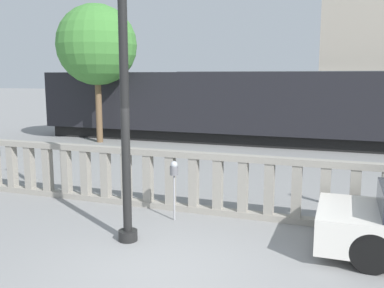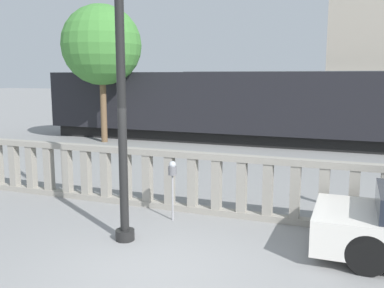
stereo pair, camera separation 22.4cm
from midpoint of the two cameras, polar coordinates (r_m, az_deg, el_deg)
ground_plane at (r=7.05m, az=-3.75°, el=-16.83°), size 160.00×160.00×0.00m
balustrade at (r=9.53m, az=3.98°, el=-5.40°), size 14.46×0.24×1.39m
lamppost at (r=7.80m, az=-8.66°, el=9.84°), size 0.36×0.36×6.51m
parking_meter at (r=9.08m, az=-1.92°, el=-3.83°), size 0.18×0.18×1.30m
train_near at (r=19.66m, az=12.30°, el=4.91°), size 22.40×3.07×3.84m
train_far at (r=31.17m, az=16.47°, el=6.36°), size 18.60×2.61×3.99m
tree_right at (r=20.34m, az=-11.66°, el=12.76°), size 3.63×3.63×6.27m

